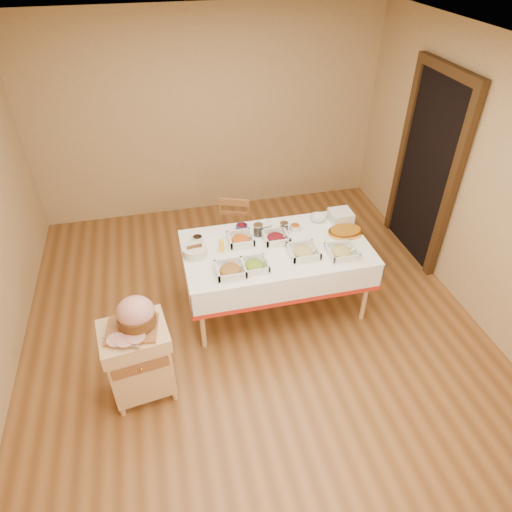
# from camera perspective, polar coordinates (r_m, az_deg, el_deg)

# --- Properties ---
(room_shell) EXTENTS (5.00, 5.00, 5.00)m
(room_shell) POSITION_cam_1_polar(r_m,az_deg,el_deg) (3.86, -0.34, 4.54)
(room_shell) COLOR brown
(room_shell) RESTS_ON ground
(doorway) EXTENTS (0.09, 1.10, 2.20)m
(doorway) POSITION_cam_1_polar(r_m,az_deg,el_deg) (5.51, 20.65, 10.39)
(doorway) COLOR black
(doorway) RESTS_ON ground
(dining_table) EXTENTS (1.82, 1.02, 0.76)m
(dining_table) POSITION_cam_1_polar(r_m,az_deg,el_deg) (4.56, 2.50, -0.46)
(dining_table) COLOR #DAAC78
(dining_table) RESTS_ON ground
(butcher_cart) EXTENTS (0.59, 0.51, 0.75)m
(butcher_cart) POSITION_cam_1_polar(r_m,az_deg,el_deg) (3.99, -14.46, -12.23)
(butcher_cart) COLOR #DAAC78
(butcher_cart) RESTS_ON ground
(dining_chair) EXTENTS (0.48, 0.47, 0.85)m
(dining_chair) POSITION_cam_1_polar(r_m,az_deg,el_deg) (5.19, -2.89, 2.50)
(dining_chair) COLOR brown
(dining_chair) RESTS_ON ground
(ham_on_board) EXTENTS (0.42, 0.40, 0.28)m
(ham_on_board) POSITION_cam_1_polar(r_m,az_deg,el_deg) (3.69, -14.86, -7.23)
(ham_on_board) COLOR brown
(ham_on_board) RESTS_ON butcher_cart
(serving_dish_a) EXTENTS (0.27, 0.26, 0.12)m
(serving_dish_a) POSITION_cam_1_polar(r_m,az_deg,el_deg) (4.12, -3.21, -1.74)
(serving_dish_a) COLOR silver
(serving_dish_a) RESTS_ON dining_table
(serving_dish_b) EXTENTS (0.24, 0.24, 0.10)m
(serving_dish_b) POSITION_cam_1_polar(r_m,az_deg,el_deg) (4.18, -0.18, -1.11)
(serving_dish_b) COLOR silver
(serving_dish_b) RESTS_ON dining_table
(serving_dish_c) EXTENTS (0.27, 0.27, 0.11)m
(serving_dish_c) POSITION_cam_1_polar(r_m,az_deg,el_deg) (4.36, 5.96, 0.54)
(serving_dish_c) COLOR silver
(serving_dish_c) RESTS_ON dining_table
(serving_dish_d) EXTENTS (0.27, 0.27, 0.10)m
(serving_dish_d) POSITION_cam_1_polar(r_m,az_deg,el_deg) (4.42, 10.69, 0.54)
(serving_dish_d) COLOR silver
(serving_dish_d) RESTS_ON dining_table
(serving_dish_e) EXTENTS (0.25, 0.24, 0.12)m
(serving_dish_e) POSITION_cam_1_polar(r_m,az_deg,el_deg) (4.50, -1.93, 2.09)
(serving_dish_e) COLOR silver
(serving_dish_e) RESTS_ON dining_table
(serving_dish_f) EXTENTS (0.26, 0.24, 0.12)m
(serving_dish_f) POSITION_cam_1_polar(r_m,az_deg,el_deg) (4.53, 2.50, 2.32)
(serving_dish_f) COLOR silver
(serving_dish_f) RESTS_ON dining_table
(small_bowl_left) EXTENTS (0.11, 0.11, 0.05)m
(small_bowl_left) POSITION_cam_1_polar(r_m,az_deg,el_deg) (4.56, -7.32, 2.19)
(small_bowl_left) COLOR silver
(small_bowl_left) RESTS_ON dining_table
(small_bowl_mid) EXTENTS (0.12, 0.12, 0.05)m
(small_bowl_mid) POSITION_cam_1_polar(r_m,az_deg,el_deg) (4.70, -1.79, 3.66)
(small_bowl_mid) COLOR navy
(small_bowl_mid) RESTS_ON dining_table
(small_bowl_right) EXTENTS (0.11, 0.11, 0.06)m
(small_bowl_right) POSITION_cam_1_polar(r_m,az_deg,el_deg) (4.71, 4.90, 3.61)
(small_bowl_right) COLOR silver
(small_bowl_right) RESTS_ON dining_table
(bowl_white_imported) EXTENTS (0.18, 0.18, 0.04)m
(bowl_white_imported) POSITION_cam_1_polar(r_m,az_deg,el_deg) (4.76, 1.03, 3.98)
(bowl_white_imported) COLOR silver
(bowl_white_imported) RESTS_ON dining_table
(bowl_small_imported) EXTENTS (0.22, 0.22, 0.05)m
(bowl_small_imported) POSITION_cam_1_polar(r_m,az_deg,el_deg) (4.89, 7.74, 4.72)
(bowl_small_imported) COLOR silver
(bowl_small_imported) RESTS_ON dining_table
(preserve_jar_left) EXTENTS (0.10, 0.10, 0.12)m
(preserve_jar_left) POSITION_cam_1_polar(r_m,az_deg,el_deg) (4.60, 0.26, 3.23)
(preserve_jar_left) COLOR silver
(preserve_jar_left) RESTS_ON dining_table
(preserve_jar_right) EXTENTS (0.09, 0.09, 0.11)m
(preserve_jar_right) POSITION_cam_1_polar(r_m,az_deg,el_deg) (4.65, 3.51, 3.55)
(preserve_jar_right) COLOR silver
(preserve_jar_right) RESTS_ON dining_table
(mustard_bottle) EXTENTS (0.05, 0.05, 0.15)m
(mustard_bottle) POSITION_cam_1_polar(r_m,az_deg,el_deg) (4.38, -4.32, 1.36)
(mustard_bottle) COLOR yellow
(mustard_bottle) RESTS_ON dining_table
(bread_basket) EXTENTS (0.24, 0.24, 0.10)m
(bread_basket) POSITION_cam_1_polar(r_m,az_deg,el_deg) (4.37, -7.65, 0.61)
(bread_basket) COLOR silver
(bread_basket) RESTS_ON dining_table
(plate_stack) EXTENTS (0.22, 0.22, 0.12)m
(plate_stack) POSITION_cam_1_polar(r_m,az_deg,el_deg) (4.89, 10.54, 4.88)
(plate_stack) COLOR silver
(plate_stack) RESTS_ON dining_table
(brass_platter) EXTENTS (0.37, 0.26, 0.05)m
(brass_platter) POSITION_cam_1_polar(r_m,az_deg,el_deg) (4.73, 11.12, 3.03)
(brass_platter) COLOR gold
(brass_platter) RESTS_ON dining_table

